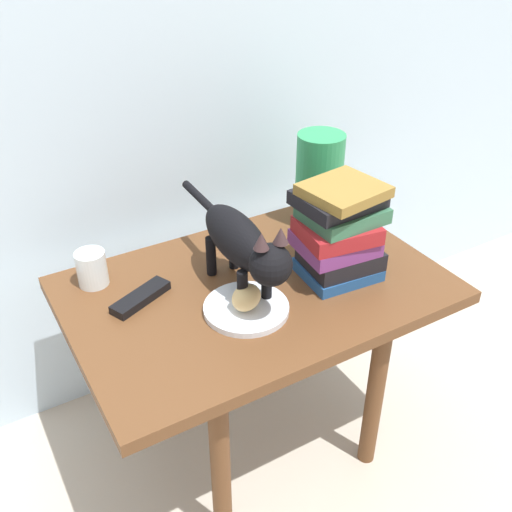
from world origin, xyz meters
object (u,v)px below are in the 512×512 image
Objects in this scene: plate at (246,308)px; tv_remote at (141,297)px; bread_roll at (246,297)px; side_table at (256,307)px; green_vase at (319,180)px; cat at (243,243)px; book_stack at (339,231)px; candle_jar at (92,270)px.

tv_remote is (-0.19, 0.15, 0.00)m from plate.
plate is 0.03m from bread_roll.
green_vase reaches higher than side_table.
cat reaches higher than side_table.
plate is at bearing 72.89° from bread_roll.
candle_jar is (-0.51, 0.25, -0.08)m from book_stack.
bread_roll reaches higher than tv_remote.
book_stack is 0.26m from green_vase.
side_table is at bearing 47.33° from plate.
side_table is at bearing -40.35° from tv_remote.
bread_roll reaches higher than plate.
book_stack is at bearing -17.29° from side_table.
book_stack is (0.23, -0.05, -0.01)m from cat.
tv_remote is at bearing 140.39° from bread_roll.
bread_roll is at bearing -47.01° from candle_jar.
side_table is 0.39m from candle_jar.
book_stack reaches higher than tv_remote.
cat is at bearing -36.37° from candle_jar.
green_vase reaches higher than candle_jar.
candle_jar is at bearing 132.99° from bread_roll.
book_stack is 0.94× the size of green_vase.
candle_jar is at bearing 133.39° from plate.
candle_jar is (-0.32, 0.20, 0.10)m from side_table.
bread_roll is 0.34× the size of book_stack.
green_vase is (0.34, 0.19, -0.01)m from cat.
side_table is 0.12m from plate.
book_stack is at bearing 3.62° from plate.
candle_jar is at bearing 177.89° from green_vase.
green_vase is 1.69× the size of tv_remote.
cat is at bearing -163.71° from side_table.
tv_remote is at bearing -59.91° from candle_jar.
candle_jar is at bearing 96.43° from tv_remote.
bread_roll is 0.53× the size of tv_remote.
green_vase reaches higher than cat.
side_table is 0.20m from cat.
candle_jar is at bearing 148.78° from side_table.
green_vase is (0.11, 0.23, 0.01)m from book_stack.
green_vase is 0.63m from candle_jar.
book_stack is at bearing -11.44° from cat.
green_vase reaches higher than book_stack.
candle_jar is at bearing 143.63° from cat.
side_table is at bearing -31.22° from candle_jar.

